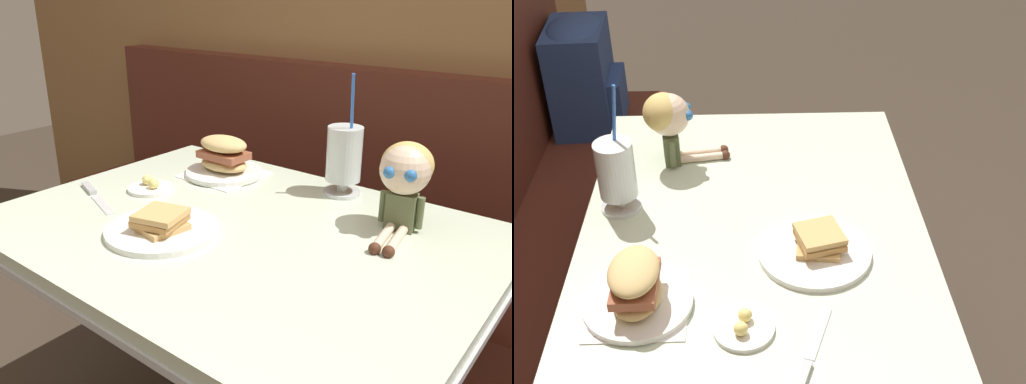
# 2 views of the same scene
# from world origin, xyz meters

# --- Properties ---
(wood_panel_wall) EXTENTS (4.40, 0.08, 2.40)m
(wood_panel_wall) POSITION_xyz_m (0.00, 1.05, 1.20)
(wood_panel_wall) COLOR olive
(wood_panel_wall) RESTS_ON ground
(booth_bench) EXTENTS (2.60, 0.48, 1.00)m
(booth_bench) POSITION_xyz_m (0.00, 0.81, 0.33)
(booth_bench) COLOR #512319
(booth_bench) RESTS_ON ground
(diner_table) EXTENTS (1.11, 0.81, 0.74)m
(diner_table) POSITION_xyz_m (0.00, 0.18, 0.54)
(diner_table) COLOR beige
(diner_table) RESTS_ON ground
(toast_plate) EXTENTS (0.25, 0.25, 0.06)m
(toast_plate) POSITION_xyz_m (-0.10, 0.04, 0.76)
(toast_plate) COLOR white
(toast_plate) RESTS_ON diner_table
(milkshake_glass) EXTENTS (0.10, 0.10, 0.32)m
(milkshake_glass) POSITION_xyz_m (0.09, 0.50, 0.84)
(milkshake_glass) COLOR silver
(milkshake_glass) RESTS_ON diner_table
(sandwich_plate) EXTENTS (0.22, 0.22, 0.12)m
(sandwich_plate) POSITION_xyz_m (-0.25, 0.42, 0.79)
(sandwich_plate) COLOR white
(sandwich_plate) RESTS_ON diner_table
(butter_saucer) EXTENTS (0.12, 0.12, 0.04)m
(butter_saucer) POSITION_xyz_m (-0.33, 0.20, 0.75)
(butter_saucer) COLOR white
(butter_saucer) RESTS_ON diner_table
(butter_knife) EXTENTS (0.23, 0.10, 0.01)m
(butter_knife) POSITION_xyz_m (-0.42, 0.09, 0.74)
(butter_knife) COLOR silver
(butter_knife) RESTS_ON diner_table
(seated_doll) EXTENTS (0.13, 0.23, 0.20)m
(seated_doll) POSITION_xyz_m (0.29, 0.39, 0.87)
(seated_doll) COLOR #5B6642
(seated_doll) RESTS_ON diner_table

